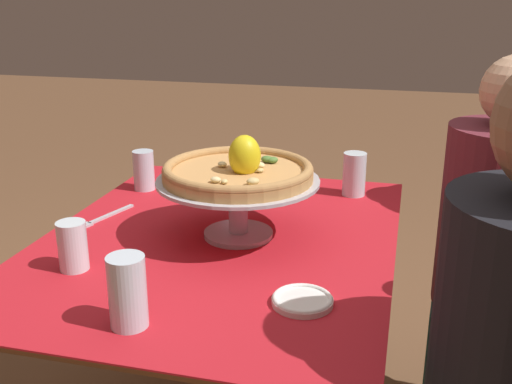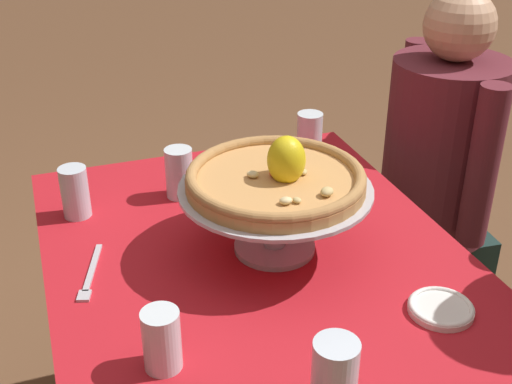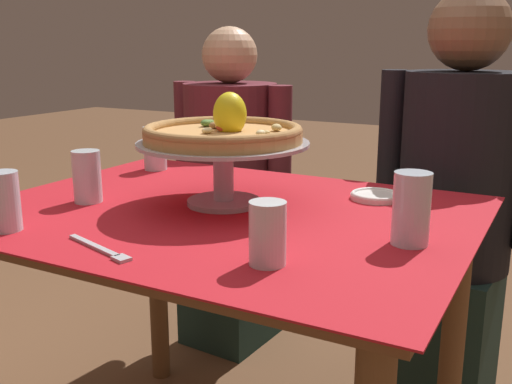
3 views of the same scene
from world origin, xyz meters
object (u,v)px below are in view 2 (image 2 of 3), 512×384
at_px(pizza_stand, 275,205).
at_px(water_glass_back_left, 309,138).
at_px(side_plate, 441,308).
at_px(diner_left, 435,194).
at_px(water_glass_front_left, 75,195).
at_px(water_glass_front_right, 162,344).
at_px(water_glass_side_left, 179,176).
at_px(pizza, 277,177).
at_px(dinner_fork, 90,275).
at_px(water_glass_side_right, 334,384).

xyz_separation_m(pizza_stand, water_glass_back_left, (-0.39, 0.24, -0.05)).
distance_m(side_plate, diner_left, 0.83).
xyz_separation_m(water_glass_front_left, water_glass_front_right, (0.55, 0.08, -0.00)).
distance_m(water_glass_front_left, water_glass_front_right, 0.56).
relative_size(water_glass_back_left, side_plate, 1.06).
distance_m(water_glass_side_left, water_glass_front_right, 0.59).
height_order(pizza, dinner_fork, pizza).
height_order(water_glass_back_left, water_glass_side_right, water_glass_side_right).
distance_m(pizza_stand, side_plate, 0.38).
bearing_deg(water_glass_side_right, dinner_fork, -147.76).
relative_size(pizza_stand, water_glass_front_left, 3.29).
bearing_deg(pizza, diner_left, 119.70).
xyz_separation_m(water_glass_side_left, side_plate, (0.59, 0.35, -0.04)).
xyz_separation_m(pizza, water_glass_side_right, (0.45, -0.08, -0.11)).
distance_m(water_glass_front_left, diner_left, 1.07).
relative_size(water_glass_side_left, water_glass_side_right, 0.90).
relative_size(water_glass_side_left, side_plate, 1.02).
xyz_separation_m(water_glass_back_left, water_glass_front_right, (0.66, -0.54, -0.01)).
xyz_separation_m(side_plate, dinner_fork, (-0.33, -0.60, -0.01)).
height_order(dinner_fork, diner_left, diner_left).
relative_size(water_glass_side_left, water_glass_front_right, 1.12).
xyz_separation_m(water_glass_side_left, water_glass_front_right, (0.56, -0.16, -0.01)).
height_order(water_glass_side_left, water_glass_front_right, water_glass_side_left).
bearing_deg(dinner_fork, water_glass_front_right, 15.83).
height_order(water_glass_front_left, dinner_fork, water_glass_front_left).
bearing_deg(water_glass_front_right, pizza, 131.80).
bearing_deg(water_glass_side_left, water_glass_side_right, 4.23).
bearing_deg(pizza_stand, water_glass_side_left, -155.79).
relative_size(pizza_stand, water_glass_side_left, 3.21).
relative_size(pizza, water_glass_front_left, 3.01).
bearing_deg(side_plate, water_glass_front_left, -134.35).
xyz_separation_m(water_glass_side_right, water_glass_front_right, (-0.19, -0.22, -0.01)).
bearing_deg(water_glass_front_right, water_glass_back_left, 140.44).
height_order(side_plate, dinner_fork, side_plate).
xyz_separation_m(pizza_stand, water_glass_side_right, (0.45, -0.08, -0.05)).
distance_m(water_glass_side_right, dinner_fork, 0.57).
bearing_deg(water_glass_front_right, water_glass_front_left, -171.65).
bearing_deg(water_glass_side_left, water_glass_back_left, 103.75).
distance_m(pizza_stand, water_glass_side_right, 0.46).
distance_m(water_glass_front_left, water_glass_side_right, 0.80).
relative_size(pizza_stand, water_glass_side_right, 2.88).
xyz_separation_m(pizza, water_glass_back_left, (-0.39, 0.24, -0.11)).
height_order(water_glass_side_right, water_glass_front_right, water_glass_side_right).
relative_size(pizza, water_glass_front_right, 3.30).
bearing_deg(water_glass_front_left, pizza_stand, 53.32).
height_order(pizza, side_plate, pizza).
bearing_deg(water_glass_side_right, side_plate, 118.06).
xyz_separation_m(water_glass_back_left, diner_left, (0.01, 0.41, -0.24)).
distance_m(water_glass_side_left, dinner_fork, 0.37).
relative_size(pizza, water_glass_side_right, 2.64).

